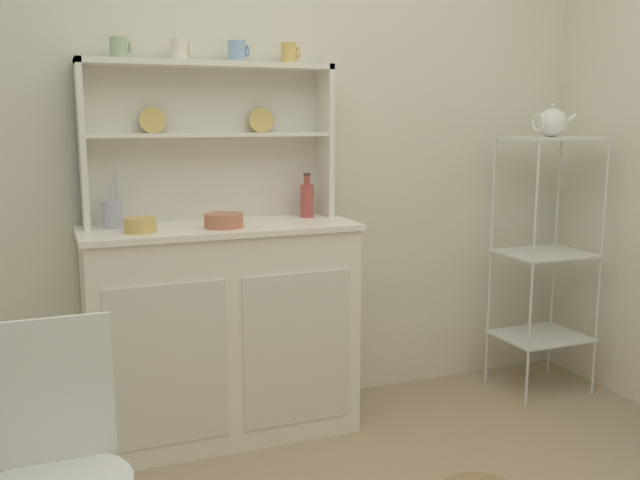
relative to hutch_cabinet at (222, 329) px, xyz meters
name	(u,v)px	position (x,y,z in m)	size (l,w,h in m)	color
wall_back	(275,142)	(0.33, 0.26, 0.78)	(3.84, 0.05, 2.50)	silver
hutch_cabinet	(222,329)	(0.00, 0.00, 0.00)	(1.14, 0.45, 0.92)	white
hutch_shelf_unit	(208,129)	(0.00, 0.16, 0.84)	(1.06, 0.18, 0.67)	silver
bakers_rack	(546,241)	(1.62, -0.08, 0.29)	(0.42, 0.35, 1.27)	silver
wire_chair	(57,452)	(-0.68, -1.03, 0.05)	(0.36, 0.36, 0.85)	white
cup_sage_0	(119,48)	(-0.36, 0.12, 1.16)	(0.08, 0.07, 0.08)	#9EB78E
cup_cream_1	(179,50)	(-0.12, 0.12, 1.16)	(0.08, 0.07, 0.09)	silver
cup_sky_2	(237,51)	(0.12, 0.12, 1.16)	(0.09, 0.07, 0.09)	#8EB2D1
cup_gold_3	(289,53)	(0.35, 0.12, 1.16)	(0.08, 0.07, 0.09)	#DBB760
bowl_mixing_large	(140,225)	(-0.33, -0.07, 0.48)	(0.13, 0.13, 0.06)	#DBB760
bowl_floral_medium	(224,221)	(0.00, -0.07, 0.48)	(0.16, 0.16, 0.06)	#C67556
jam_bottle	(307,199)	(0.42, 0.09, 0.53)	(0.06, 0.06, 0.20)	#B74C47
utensil_jar	(112,213)	(-0.42, 0.08, 0.51)	(0.08, 0.08, 0.25)	#B2B7C6
porcelain_teapot	(552,122)	(1.61, -0.08, 0.87)	(0.23, 0.14, 0.16)	white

